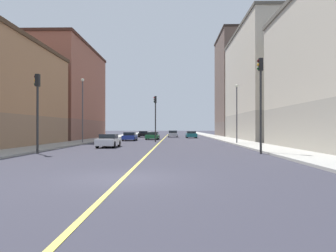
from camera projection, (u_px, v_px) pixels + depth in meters
ground_plane at (123, 178)px, 11.70m from camera, size 400.00×400.00×0.00m
sidewalk_left at (218, 137)px, 60.47m from camera, size 3.41×168.00×0.15m
sidewalk_right at (112, 137)px, 60.90m from camera, size 3.41×168.00×0.15m
lane_center_stripe at (165, 138)px, 60.69m from camera, size 0.16×154.00×0.01m
building_left_mid at (270, 85)px, 50.56m from camera, size 10.80×23.45×17.56m
building_left_far at (242, 86)px, 70.93m from camera, size 10.80×15.75×22.68m
building_right_midblock at (60, 93)px, 52.61m from camera, size 10.80×21.04×15.26m
traffic_light_left_near at (261, 93)px, 22.63m from camera, size 0.40×0.32×6.86m
traffic_light_right_near at (37, 102)px, 22.96m from camera, size 0.40×0.32×5.78m
traffic_light_median_far at (155, 112)px, 42.16m from camera, size 0.40×0.32×6.11m
street_lamp_left_near at (237, 107)px, 36.44m from camera, size 0.36×0.36×6.75m
street_lamp_right_near at (83, 104)px, 37.65m from camera, size 0.36×0.36×7.61m
car_silver at (173, 134)px, 63.95m from camera, size 1.96×4.10×1.35m
car_white at (109, 141)px, 30.46m from camera, size 1.83×3.98×1.28m
car_blue at (130, 136)px, 46.47m from camera, size 1.95×4.59×1.24m
car_black at (143, 134)px, 64.05m from camera, size 2.05×4.55×1.23m
car_green at (153, 136)px, 50.67m from camera, size 2.07×4.35×1.21m
car_teal at (191, 135)px, 59.03m from camera, size 2.01×4.49×1.26m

